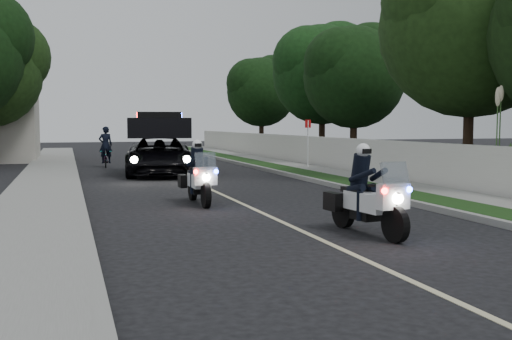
{
  "coord_description": "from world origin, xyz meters",
  "views": [
    {
      "loc": [
        -4.41,
        -10.73,
        2.14
      ],
      "look_at": [
        -0.02,
        3.08,
        1.0
      ],
      "focal_mm": 41.87,
      "sensor_mm": 36.0,
      "label": 1
    }
  ],
  "objects": [
    {
      "name": "ground",
      "position": [
        0.0,
        0.0,
        0.0
      ],
      "size": [
        120.0,
        120.0,
        0.0
      ],
      "primitive_type": "plane",
      "color": "black",
      "rests_on": "ground"
    },
    {
      "name": "curb_right",
      "position": [
        4.1,
        10.0,
        0.07
      ],
      "size": [
        0.2,
        60.0,
        0.15
      ],
      "primitive_type": "cube",
      "color": "gray",
      "rests_on": "ground"
    },
    {
      "name": "grass_verge",
      "position": [
        4.8,
        10.0,
        0.08
      ],
      "size": [
        1.2,
        60.0,
        0.16
      ],
      "primitive_type": "cube",
      "color": "#193814",
      "rests_on": "ground"
    },
    {
      "name": "sidewalk_right",
      "position": [
        6.1,
        10.0,
        0.08
      ],
      "size": [
        1.4,
        60.0,
        0.16
      ],
      "primitive_type": "cube",
      "color": "gray",
      "rests_on": "ground"
    },
    {
      "name": "property_wall",
      "position": [
        7.1,
        10.0,
        0.75
      ],
      "size": [
        0.22,
        60.0,
        1.5
      ],
      "primitive_type": "cube",
      "color": "beige",
      "rests_on": "ground"
    },
    {
      "name": "curb_left",
      "position": [
        -4.1,
        10.0,
        0.07
      ],
      "size": [
        0.2,
        60.0,
        0.15
      ],
      "primitive_type": "cube",
      "color": "gray",
      "rests_on": "ground"
    },
    {
      "name": "sidewalk_left",
      "position": [
        -5.2,
        10.0,
        0.08
      ],
      "size": [
        2.0,
        60.0,
        0.16
      ],
      "primitive_type": "cube",
      "color": "gray",
      "rests_on": "ground"
    },
    {
      "name": "lane_marking",
      "position": [
        0.0,
        10.0,
        0.0
      ],
      "size": [
        0.12,
        50.0,
        0.01
      ],
      "primitive_type": "cube",
      "color": "#BFB78C",
      "rests_on": "ground"
    },
    {
      "name": "police_moto_left",
      "position": [
        -1.1,
        4.72,
        0.0
      ],
      "size": [
        0.71,
        2.02,
        1.71
      ],
      "primitive_type": null,
      "rotation": [
        0.0,
        0.0,
        0.0
      ],
      "color": "white",
      "rests_on": "ground"
    },
    {
      "name": "police_moto_right",
      "position": [
        1.05,
        -0.56,
        0.0
      ],
      "size": [
        0.97,
        2.14,
        1.76
      ],
      "primitive_type": null,
      "rotation": [
        0.0,
        0.0,
        0.12
      ],
      "color": "silver",
      "rests_on": "ground"
    },
    {
      "name": "police_suv",
      "position": [
        -0.76,
        13.94,
        0.0
      ],
      "size": [
        3.41,
        6.02,
        2.77
      ],
      "primitive_type": "imported",
      "rotation": [
        0.0,
        0.0,
        -0.14
      ],
      "color": "black",
      "rests_on": "ground"
    },
    {
      "name": "bicycle",
      "position": [
        -2.62,
        19.07,
        0.0
      ],
      "size": [
        0.63,
        1.58,
        0.82
      ],
      "primitive_type": "imported",
      "rotation": [
        0.0,
        0.0,
        -0.05
      ],
      "color": "black",
      "rests_on": "ground"
    },
    {
      "name": "cyclist",
      "position": [
        -2.62,
        19.07,
        0.0
      ],
      "size": [
        0.69,
        0.5,
        1.79
      ],
      "primitive_type": "imported",
      "rotation": [
        0.0,
        0.0,
        3.25
      ],
      "color": "black",
      "rests_on": "ground"
    },
    {
      "name": "sign_post",
      "position": [
        6.0,
        14.28,
        0.0
      ],
      "size": [
        0.49,
        0.49,
        2.38
      ],
      "primitive_type": null,
      "rotation": [
        0.0,
        0.0,
        0.4
      ],
      "color": "red",
      "rests_on": "ground"
    },
    {
      "name": "pampas_far",
      "position": [
        7.6,
        3.19,
        0.0
      ],
      "size": [
        1.35,
        1.35,
        3.54
      ],
      "primitive_type": null,
      "rotation": [
        0.0,
        0.0,
        -0.09
      ],
      "color": "#C1B095",
      "rests_on": "ground"
    },
    {
      "name": "tree_right_b",
      "position": [
        9.3,
        7.33,
        0.0
      ],
      "size": [
        7.52,
        7.52,
        10.83
      ],
      "primitive_type": null,
      "rotation": [
        0.0,
        0.0,
        -0.17
      ],
      "color": "#203F15",
      "rests_on": "ground"
    },
    {
      "name": "tree_right_c",
      "position": [
        9.67,
        17.01,
        0.0
      ],
      "size": [
        5.85,
        5.85,
        8.69
      ],
      "primitive_type": null,
      "rotation": [
        0.0,
        0.0,
        -0.13
      ],
      "color": "black",
      "rests_on": "ground"
    },
    {
      "name": "tree_right_d",
      "position": [
        9.77,
        21.25,
        0.0
      ],
      "size": [
        7.54,
        7.54,
        9.59
      ],
      "primitive_type": null,
      "rotation": [
        0.0,
        0.0,
        0.4
      ],
      "color": "#163C14",
      "rests_on": "ground"
    },
    {
      "name": "tree_right_e",
      "position": [
        9.76,
        32.51,
        0.0
      ],
      "size": [
        5.98,
        5.98,
        8.74
      ],
      "primitive_type": null,
      "rotation": [
        0.0,
        0.0,
        -0.15
      ],
      "color": "black",
      "rests_on": "ground"
    }
  ]
}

